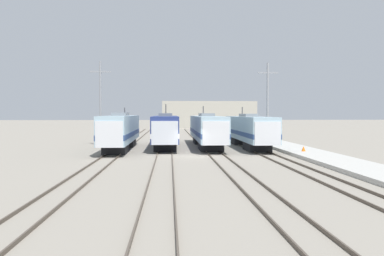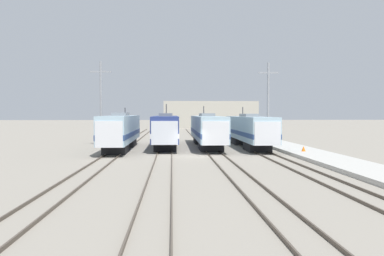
{
  "view_description": "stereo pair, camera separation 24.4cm",
  "coord_description": "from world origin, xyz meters",
  "px_view_note": "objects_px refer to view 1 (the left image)",
  "views": [
    {
      "loc": [
        -1.98,
        -35.29,
        4.03
      ],
      "look_at": [
        0.36,
        3.93,
        2.51
      ],
      "focal_mm": 35.0,
      "sensor_mm": 36.0,
      "label": 1
    },
    {
      "loc": [
        -1.74,
        -35.31,
        4.03
      ],
      "look_at": [
        0.36,
        3.93,
        2.51
      ],
      "focal_mm": 35.0,
      "sensor_mm": 36.0,
      "label": 2
    }
  ],
  "objects_px": {
    "locomotive_center_left": "(166,130)",
    "catenary_tower_left": "(101,102)",
    "locomotive_far_left": "(120,131)",
    "traffic_cone": "(304,149)",
    "catenary_tower_right": "(268,102)",
    "locomotive_center_right": "(207,130)",
    "locomotive_far_right": "(249,130)"
  },
  "relations": [
    {
      "from": "locomotive_center_left",
      "to": "catenary_tower_left",
      "type": "xyz_separation_m",
      "value": [
        -7.96,
        2.07,
        3.38
      ]
    },
    {
      "from": "locomotive_far_left",
      "to": "catenary_tower_left",
      "type": "bearing_deg",
      "value": 122.06
    },
    {
      "from": "locomotive_center_left",
      "to": "traffic_cone",
      "type": "distance_m",
      "value": 16.13
    },
    {
      "from": "catenary_tower_right",
      "to": "catenary_tower_left",
      "type": "bearing_deg",
      "value": 180.0
    },
    {
      "from": "locomotive_center_left",
      "to": "locomotive_center_right",
      "type": "height_order",
      "value": "locomotive_center_left"
    },
    {
      "from": "locomotive_far_left",
      "to": "locomotive_center_left",
      "type": "relative_size",
      "value": 1.0
    },
    {
      "from": "locomotive_center_right",
      "to": "locomotive_far_right",
      "type": "distance_m",
      "value": 5.11
    },
    {
      "from": "locomotive_far_right",
      "to": "catenary_tower_right",
      "type": "xyz_separation_m",
      "value": [
        2.9,
        2.79,
        3.41
      ]
    },
    {
      "from": "locomotive_far_right",
      "to": "catenary_tower_left",
      "type": "bearing_deg",
      "value": 171.12
    },
    {
      "from": "locomotive_far_left",
      "to": "traffic_cone",
      "type": "distance_m",
      "value": 19.53
    },
    {
      "from": "traffic_cone",
      "to": "locomotive_far_left",
      "type": "bearing_deg",
      "value": 162.8
    },
    {
      "from": "locomotive_center_right",
      "to": "catenary_tower_right",
      "type": "distance_m",
      "value": 8.69
    },
    {
      "from": "locomotive_far_right",
      "to": "catenary_tower_left",
      "type": "xyz_separation_m",
      "value": [
        -17.88,
        2.79,
        3.41
      ]
    },
    {
      "from": "catenary_tower_right",
      "to": "traffic_cone",
      "type": "height_order",
      "value": "catenary_tower_right"
    },
    {
      "from": "locomotive_far_right",
      "to": "traffic_cone",
      "type": "height_order",
      "value": "locomotive_far_right"
    },
    {
      "from": "locomotive_center_right",
      "to": "traffic_cone",
      "type": "xyz_separation_m",
      "value": [
        8.68,
        -9.01,
        -1.52
      ]
    },
    {
      "from": "catenary_tower_right",
      "to": "traffic_cone",
      "type": "distance_m",
      "value": 11.67
    },
    {
      "from": "locomotive_center_right",
      "to": "catenary_tower_right",
      "type": "relative_size",
      "value": 1.85
    },
    {
      "from": "catenary_tower_right",
      "to": "locomotive_center_left",
      "type": "bearing_deg",
      "value": -170.81
    },
    {
      "from": "locomotive_far_left",
      "to": "locomotive_center_right",
      "type": "relative_size",
      "value": 0.85
    },
    {
      "from": "locomotive_center_left",
      "to": "locomotive_center_right",
      "type": "bearing_deg",
      "value": 6.07
    },
    {
      "from": "locomotive_center_left",
      "to": "locomotive_center_right",
      "type": "distance_m",
      "value": 4.99
    },
    {
      "from": "locomotive_far_left",
      "to": "locomotive_far_right",
      "type": "height_order",
      "value": "locomotive_far_right"
    },
    {
      "from": "traffic_cone",
      "to": "locomotive_center_right",
      "type": "bearing_deg",
      "value": 133.93
    },
    {
      "from": "traffic_cone",
      "to": "locomotive_center_left",
      "type": "bearing_deg",
      "value": 148.12
    },
    {
      "from": "locomotive_center_right",
      "to": "traffic_cone",
      "type": "relative_size",
      "value": 37.24
    },
    {
      "from": "locomotive_far_left",
      "to": "catenary_tower_left",
      "type": "height_order",
      "value": "catenary_tower_left"
    },
    {
      "from": "locomotive_far_right",
      "to": "catenary_tower_right",
      "type": "bearing_deg",
      "value": 43.97
    },
    {
      "from": "catenary_tower_right",
      "to": "locomotive_center_right",
      "type": "bearing_deg",
      "value": -168.86
    },
    {
      "from": "locomotive_far_right",
      "to": "locomotive_far_left",
      "type": "bearing_deg",
      "value": -172.32
    },
    {
      "from": "locomotive_far_left",
      "to": "locomotive_center_left",
      "type": "distance_m",
      "value": 5.66
    },
    {
      "from": "locomotive_far_left",
      "to": "locomotive_far_right",
      "type": "distance_m",
      "value": 15.01
    }
  ]
}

